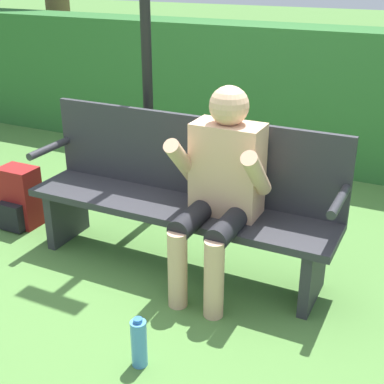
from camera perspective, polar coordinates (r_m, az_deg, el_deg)
ground_plane at (r=3.47m, az=-1.52°, el=-7.85°), size 40.00×40.00×0.00m
hedge_back at (r=5.16m, az=10.01°, el=10.08°), size 12.00×0.52×1.26m
park_bench at (r=3.30m, az=-1.00°, el=-0.17°), size 1.97×0.44×0.94m
person_seated at (r=3.01m, az=3.07°, el=1.03°), size 0.53×0.58×1.18m
backpack at (r=4.08m, az=-17.90°, el=-0.67°), size 0.26×0.25×0.44m
water_bottle at (r=2.66m, az=-5.68°, el=-15.73°), size 0.08×0.08×0.27m
signpost at (r=3.62m, az=-5.13°, el=19.74°), size 0.44×0.09×2.76m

